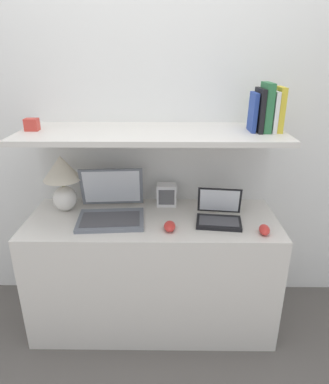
% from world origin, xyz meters
% --- Properties ---
extents(ground_plane, '(12.00, 12.00, 0.00)m').
position_xyz_m(ground_plane, '(0.00, 0.00, 0.00)').
color(ground_plane, '#56514C').
extents(wall_back, '(6.00, 0.05, 2.40)m').
position_xyz_m(wall_back, '(0.00, 0.61, 1.20)').
color(wall_back, white).
rests_on(wall_back, ground_plane).
extents(desk, '(1.42, 0.54, 0.71)m').
position_xyz_m(desk, '(0.00, 0.27, 0.36)').
color(desk, silver).
rests_on(desk, ground_plane).
extents(back_riser, '(1.42, 0.04, 1.17)m').
position_xyz_m(back_riser, '(0.00, 0.56, 0.59)').
color(back_riser, white).
rests_on(back_riser, ground_plane).
extents(shelf, '(1.42, 0.49, 0.03)m').
position_xyz_m(shelf, '(0.00, 0.34, 1.19)').
color(shelf, silver).
rests_on(shelf, back_riser).
extents(table_lamp, '(0.22, 0.22, 0.34)m').
position_xyz_m(table_lamp, '(-0.52, 0.37, 0.92)').
color(table_lamp, white).
rests_on(table_lamp, desk).
extents(laptop_large, '(0.39, 0.37, 0.26)m').
position_xyz_m(laptop_large, '(-0.23, 0.28, 0.77)').
color(laptop_large, slate).
rests_on(laptop_large, desk).
extents(laptop_small, '(0.27, 0.23, 0.18)m').
position_xyz_m(laptop_small, '(0.37, 0.23, 0.75)').
color(laptop_small, black).
rests_on(laptop_small, desk).
extents(computer_mouse, '(0.06, 0.10, 0.04)m').
position_xyz_m(computer_mouse, '(0.10, 0.13, 0.74)').
color(computer_mouse, red).
rests_on(computer_mouse, desk).
extents(second_mouse, '(0.07, 0.10, 0.04)m').
position_xyz_m(second_mouse, '(0.59, 0.10, 0.74)').
color(second_mouse, red).
rests_on(second_mouse, desk).
extents(router_box, '(0.12, 0.08, 0.14)m').
position_xyz_m(router_box, '(0.08, 0.45, 0.78)').
color(router_box, white).
rests_on(router_box, desk).
extents(book_yellow, '(0.03, 0.14, 0.23)m').
position_xyz_m(book_yellow, '(0.66, 0.34, 1.31)').
color(book_yellow, gold).
rests_on(book_yellow, shelf).
extents(book_white, '(0.02, 0.15, 0.21)m').
position_xyz_m(book_white, '(0.63, 0.34, 1.30)').
color(book_white, silver).
rests_on(book_white, shelf).
extents(book_green, '(0.04, 0.16, 0.25)m').
position_xyz_m(book_green, '(0.60, 0.34, 1.32)').
color(book_green, '#2D7042').
rests_on(book_green, shelf).
extents(book_black, '(0.02, 0.17, 0.22)m').
position_xyz_m(book_black, '(0.56, 0.34, 1.31)').
color(book_black, black).
rests_on(book_black, shelf).
extents(book_blue, '(0.03, 0.13, 0.20)m').
position_xyz_m(book_blue, '(0.53, 0.34, 1.30)').
color(book_blue, '#284293').
rests_on(book_blue, shelf).
extents(shelf_gadget, '(0.07, 0.06, 0.06)m').
position_xyz_m(shelf_gadget, '(-0.64, 0.34, 1.23)').
color(shelf_gadget, '#CC3D33').
rests_on(shelf_gadget, shelf).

